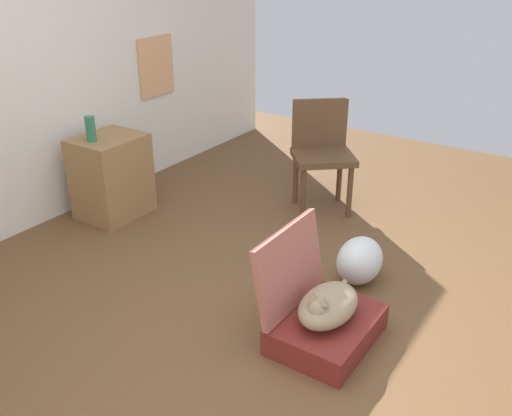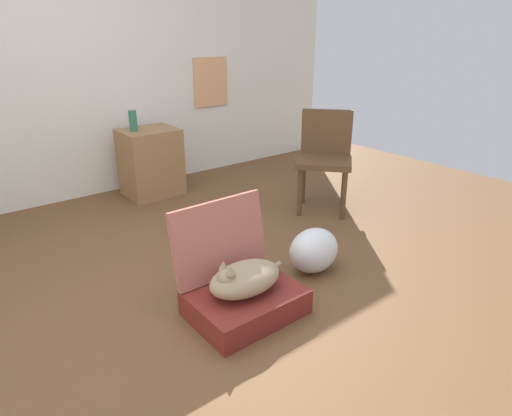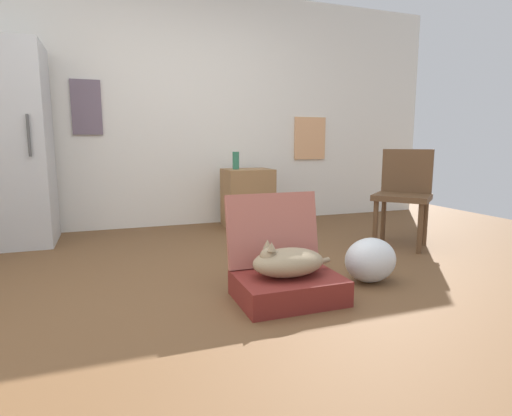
{
  "view_description": "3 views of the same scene",
  "coord_description": "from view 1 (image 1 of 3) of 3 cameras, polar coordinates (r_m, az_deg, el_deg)",
  "views": [
    {
      "loc": [
        -2.1,
        -1.39,
        1.99
      ],
      "look_at": [
        0.44,
        0.33,
        0.53
      ],
      "focal_mm": 39.4,
      "sensor_mm": 36.0,
      "label": 1
    },
    {
      "loc": [
        -1.08,
        -2.01,
        1.52
      ],
      "look_at": [
        0.43,
        -0.1,
        0.53
      ],
      "focal_mm": 30.7,
      "sensor_mm": 36.0,
      "label": 2
    },
    {
      "loc": [
        -0.8,
        -2.45,
        0.93
      ],
      "look_at": [
        0.09,
        -0.01,
        0.52
      ],
      "focal_mm": 28.72,
      "sensor_mm": 36.0,
      "label": 3
    }
  ],
  "objects": [
    {
      "name": "ground_plane",
      "position": [
        3.21,
        0.45,
        -12.96
      ],
      "size": [
        7.68,
        7.68,
        0.0
      ],
      "primitive_type": "plane",
      "color": "brown",
      "rests_on": "ground"
    },
    {
      "name": "suitcase_base",
      "position": [
        3.16,
        7.19,
        -12.1
      ],
      "size": [
        0.61,
        0.47,
        0.15
      ],
      "primitive_type": "cube",
      "color": "maroon",
      "rests_on": "ground"
    },
    {
      "name": "suitcase_lid",
      "position": [
        3.08,
        3.44,
        -6.07
      ],
      "size": [
        0.61,
        0.12,
        0.46
      ],
      "primitive_type": "cube",
      "rotation": [
        1.39,
        0.0,
        0.0
      ],
      "color": "#B26356",
      "rests_on": "suitcase_base"
    },
    {
      "name": "cat",
      "position": [
        3.06,
        7.27,
        -9.77
      ],
      "size": [
        0.52,
        0.28,
        0.22
      ],
      "color": "#998466",
      "rests_on": "suitcase_base"
    },
    {
      "name": "plastic_bag_white",
      "position": [
        3.66,
        10.48,
        -5.26
      ],
      "size": [
        0.36,
        0.28,
        0.3
      ],
      "primitive_type": "ellipsoid",
      "color": "silver",
      "rests_on": "ground"
    },
    {
      "name": "side_table",
      "position": [
        4.57,
        -14.46,
        3.13
      ],
      "size": [
        0.52,
        0.44,
        0.65
      ],
      "primitive_type": "cube",
      "color": "olive",
      "rests_on": "ground"
    },
    {
      "name": "vase_tall",
      "position": [
        4.37,
        -16.45,
        7.72
      ],
      "size": [
        0.07,
        0.07,
        0.19
      ],
      "primitive_type": "cylinder",
      "color": "#2D7051",
      "rests_on": "side_table"
    },
    {
      "name": "chair",
      "position": [
        4.53,
        6.7,
        5.88
      ],
      "size": [
        0.61,
        0.62,
        0.88
      ],
      "rotation": [
        0.0,
        0.0,
        -0.86
      ],
      "color": "brown",
      "rests_on": "ground"
    }
  ]
}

